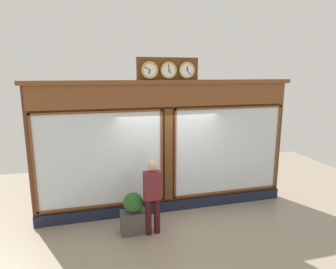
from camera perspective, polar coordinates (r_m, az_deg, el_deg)
shop_facade at (r=7.36m, az=-0.26°, el=-2.36°), size 6.54×0.42×3.85m
pedestrian at (r=6.47m, az=-3.06°, el=-11.49°), size 0.38×0.26×1.69m
planter_box at (r=6.84m, az=-6.71°, el=-16.53°), size 0.56×0.36×0.50m
planter_shrub at (r=6.63m, az=-6.81°, el=-12.98°), size 0.43×0.43×0.43m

